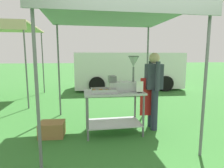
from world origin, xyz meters
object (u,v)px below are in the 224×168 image
object	(u,v)px
vendor	(153,87)
donut_tray	(103,91)
stall_canopy	(113,17)
donut_fryer	(124,80)
menu_sign	(140,88)
supply_crate	(52,129)
donut_cart	(114,103)
van_white	(127,70)

from	to	relation	value
vendor	donut_tray	bearing A→B (deg)	-170.82
stall_canopy	donut_fryer	distance (m)	1.23
menu_sign	supply_crate	distance (m)	1.86
stall_canopy	donut_cart	distance (m)	1.67
menu_sign	supply_crate	xyz separation A→B (m)	(-1.66, 0.25, -0.80)
donut_cart	donut_tray	size ratio (longest dim) A/B	2.42
stall_canopy	donut_tray	bearing A→B (deg)	-144.06
donut_fryer	supply_crate	xyz separation A→B (m)	(-1.42, -0.02, -0.93)
stall_canopy	van_white	xyz separation A→B (m)	(1.57, 5.06, -1.40)
stall_canopy	supply_crate	bearing A→B (deg)	-176.74
stall_canopy	donut_tray	world-z (taller)	stall_canopy
donut_tray	van_white	size ratio (longest dim) A/B	0.10
donut_cart	vendor	size ratio (longest dim) A/B	0.72
stall_canopy	vendor	bearing A→B (deg)	1.47
menu_sign	donut_cart	bearing A→B (deg)	154.07
donut_tray	supply_crate	distance (m)	1.24
donut_cart	donut_tray	xyz separation A→B (m)	(-0.21, -0.05, 0.27)
menu_sign	van_white	xyz separation A→B (m)	(1.11, 5.38, -0.07)
menu_sign	supply_crate	size ratio (longest dim) A/B	0.45
donut_fryer	supply_crate	bearing A→B (deg)	-179.18
van_white	donut_tray	bearing A→B (deg)	-108.86
donut_fryer	supply_crate	size ratio (longest dim) A/B	1.43
stall_canopy	supply_crate	size ratio (longest dim) A/B	5.50
stall_canopy	donut_cart	bearing A→B (deg)	-90.00
donut_tray	supply_crate	world-z (taller)	donut_tray
donut_cart	donut_tray	distance (m)	0.34
donut_cart	supply_crate	distance (m)	1.29
stall_canopy	vendor	distance (m)	1.62
menu_sign	vendor	bearing A→B (deg)	40.44
donut_tray	donut_fryer	xyz separation A→B (m)	(0.43, 0.10, 0.19)
donut_cart	donut_fryer	bearing A→B (deg)	12.81
supply_crate	van_white	bearing A→B (deg)	61.59
vendor	van_white	size ratio (longest dim) A/B	0.32
supply_crate	stall_canopy	bearing A→B (deg)	3.26
vendor	stall_canopy	bearing A→B (deg)	-178.53
donut_cart	vendor	bearing A→B (deg)	7.91
donut_cart	supply_crate	world-z (taller)	donut_cart
donut_fryer	vendor	xyz separation A→B (m)	(0.64, 0.07, -0.16)
menu_sign	donut_fryer	bearing A→B (deg)	131.42
vendor	menu_sign	bearing A→B (deg)	-139.56
stall_canopy	donut_fryer	bearing A→B (deg)	-12.40
supply_crate	van_white	world-z (taller)	van_white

